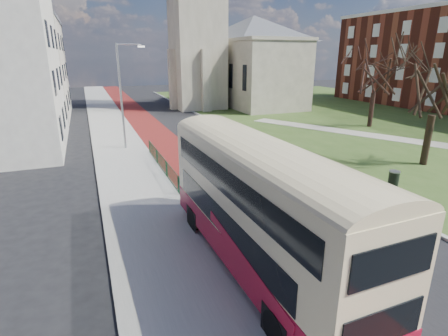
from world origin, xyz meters
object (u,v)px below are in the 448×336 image
litter_bin (394,179)px  streetlamp (123,91)px  bus (258,202)px  winter_tree_near (440,73)px  winter_tree_far (377,65)px

litter_bin → streetlamp: bearing=132.2°
bus → winter_tree_near: size_ratio=1.23×
winter_tree_near → litter_bin: (-5.50, -2.59, -5.61)m
bus → winter_tree_far: 29.76m
winter_tree_far → winter_tree_near: bearing=-118.3°
winter_tree_near → winter_tree_far: size_ratio=0.98×
streetlamp → litter_bin: 19.91m
bus → litter_bin: (10.86, 4.28, -2.04)m
bus → winter_tree_near: 18.09m
winter_tree_near → streetlamp: bearing=147.5°
winter_tree_near → winter_tree_far: bearing=61.7°
winter_tree_near → winter_tree_far: winter_tree_far is taller
bus → litter_bin: bearing=20.2°
winter_tree_near → winter_tree_far: (6.43, 11.93, 0.12)m
streetlamp → bus: (2.23, -18.72, -2.02)m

